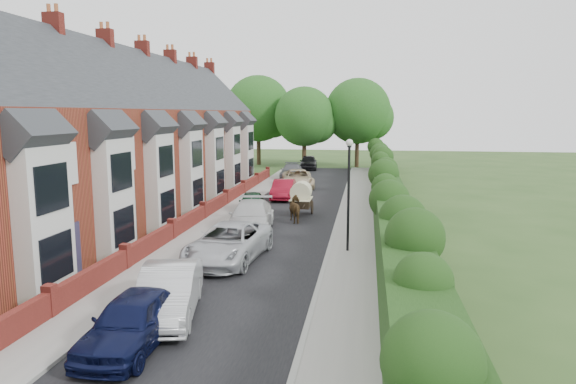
% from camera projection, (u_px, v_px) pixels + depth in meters
% --- Properties ---
extents(ground, '(140.00, 140.00, 0.00)m').
position_uv_depth(ground, '(255.00, 277.00, 19.90)').
color(ground, '#2D4C1E').
rests_on(ground, ground).
extents(road, '(6.00, 58.00, 0.02)m').
position_uv_depth(road, '(287.00, 219.00, 30.72)').
color(road, black).
rests_on(road, ground).
extents(pavement_hedge_side, '(2.20, 58.00, 0.12)m').
position_uv_depth(pavement_hedge_side, '(356.00, 220.00, 30.09)').
color(pavement_hedge_side, gray).
rests_on(pavement_hedge_side, ground).
extents(pavement_house_side, '(1.70, 58.00, 0.12)m').
position_uv_depth(pavement_house_side, '(224.00, 216.00, 31.29)').
color(pavement_house_side, gray).
rests_on(pavement_house_side, ground).
extents(kerb_hedge_side, '(0.18, 58.00, 0.13)m').
position_uv_depth(kerb_hedge_side, '(338.00, 220.00, 30.25)').
color(kerb_hedge_side, '#999A94').
rests_on(kerb_hedge_side, ground).
extents(kerb_house_side, '(0.18, 58.00, 0.13)m').
position_uv_depth(kerb_house_side, '(237.00, 216.00, 31.17)').
color(kerb_house_side, '#999A94').
rests_on(kerb_house_side, ground).
extents(hedge, '(2.10, 58.00, 2.85)m').
position_uv_depth(hedge, '(387.00, 195.00, 29.59)').
color(hedge, '#153310').
rests_on(hedge, ground).
extents(terrace_row, '(9.05, 40.50, 11.50)m').
position_uv_depth(terrace_row, '(113.00, 144.00, 30.61)').
color(terrace_row, '#983626').
rests_on(terrace_row, ground).
extents(garden_wall_row, '(0.35, 40.35, 1.10)m').
position_uv_depth(garden_wall_row, '(203.00, 212.00, 30.40)').
color(garden_wall_row, maroon).
rests_on(garden_wall_row, ground).
extents(lamppost, '(0.32, 0.32, 5.16)m').
position_uv_depth(lamppost, '(349.00, 181.00, 22.79)').
color(lamppost, black).
rests_on(lamppost, ground).
extents(tree_far_left, '(7.14, 6.80, 9.29)m').
position_uv_depth(tree_far_left, '(307.00, 118.00, 58.57)').
color(tree_far_left, '#332316').
rests_on(tree_far_left, ground).
extents(tree_far_right, '(7.98, 7.60, 10.31)m').
position_uv_depth(tree_far_right, '(361.00, 113.00, 59.52)').
color(tree_far_right, '#332316').
rests_on(tree_far_right, ground).
extents(tree_far_back, '(8.40, 8.00, 10.82)m').
position_uv_depth(tree_far_back, '(262.00, 110.00, 62.26)').
color(tree_far_back, '#332316').
rests_on(tree_far_back, ground).
extents(car_navy, '(1.77, 4.36, 1.48)m').
position_uv_depth(car_navy, '(132.00, 321.00, 13.83)').
color(car_navy, black).
rests_on(car_navy, ground).
extents(car_silver_a, '(2.67, 5.03, 1.57)m').
position_uv_depth(car_silver_a, '(168.00, 292.00, 15.95)').
color(car_silver_a, silver).
rests_on(car_silver_a, ground).
extents(car_silver_b, '(3.11, 5.91, 1.58)m').
position_uv_depth(car_silver_b, '(229.00, 243.00, 21.96)').
color(car_silver_b, silver).
rests_on(car_silver_b, ground).
extents(car_white, '(2.81, 5.70, 1.59)m').
position_uv_depth(car_white, '(251.00, 217.00, 27.42)').
color(car_white, silver).
rests_on(car_white, ground).
extents(car_green, '(2.19, 4.09, 1.32)m').
position_uv_depth(car_green, '(252.00, 203.00, 32.57)').
color(car_green, '#0E311D').
rests_on(car_green, ground).
extents(car_red, '(1.67, 4.36, 1.42)m').
position_uv_depth(car_red, '(283.00, 189.00, 37.85)').
color(car_red, maroon).
rests_on(car_red, ground).
extents(car_beige, '(3.53, 5.86, 1.52)m').
position_uv_depth(car_beige, '(298.00, 179.00, 43.62)').
color(car_beige, beige).
rests_on(car_beige, ground).
extents(car_grey, '(2.36, 5.12, 1.45)m').
position_uv_depth(car_grey, '(292.00, 171.00, 49.41)').
color(car_grey, '#5B5D63').
rests_on(car_grey, ground).
extents(car_black, '(2.24, 4.81, 1.59)m').
position_uv_depth(car_black, '(308.00, 162.00, 57.83)').
color(car_black, black).
rests_on(car_black, ground).
extents(horse, '(1.48, 1.97, 1.51)m').
position_uv_depth(horse, '(297.00, 209.00, 29.77)').
color(horse, '#48331A').
rests_on(horse, ground).
extents(horse_cart, '(1.33, 2.94, 2.12)m').
position_uv_depth(horse_cart, '(301.00, 196.00, 31.59)').
color(horse_cart, black).
rests_on(horse_cart, ground).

